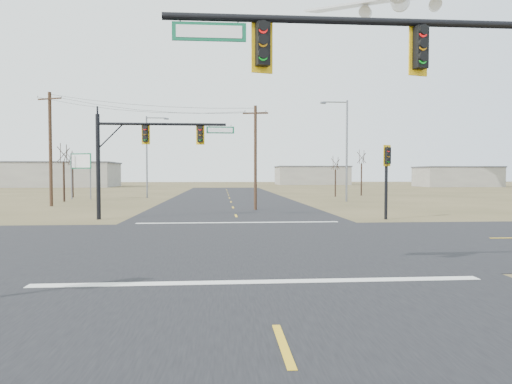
# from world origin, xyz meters

# --- Properties ---
(ground) EXTENTS (320.00, 320.00, 0.00)m
(ground) POSITION_xyz_m (0.00, 0.00, 0.00)
(ground) COLOR brown
(ground) RESTS_ON ground
(road_ew) EXTENTS (160.00, 14.00, 0.02)m
(road_ew) POSITION_xyz_m (0.00, 0.00, 0.01)
(road_ew) COLOR black
(road_ew) RESTS_ON ground
(road_ns) EXTENTS (14.00, 160.00, 0.02)m
(road_ns) POSITION_xyz_m (0.00, 0.00, 0.01)
(road_ns) COLOR black
(road_ns) RESTS_ON ground
(stop_bar_near) EXTENTS (12.00, 0.40, 0.01)m
(stop_bar_near) POSITION_xyz_m (0.00, -7.50, 0.03)
(stop_bar_near) COLOR silver
(stop_bar_near) RESTS_ON road_ns
(stop_bar_far) EXTENTS (12.00, 0.40, 0.01)m
(stop_bar_far) POSITION_xyz_m (0.00, 7.50, 0.03)
(stop_bar_far) COLOR silver
(stop_bar_far) RESTS_ON road_ns
(mast_arm_near) EXTENTS (10.58, 0.53, 7.30)m
(mast_arm_near) POSITION_xyz_m (4.34, -8.18, 5.31)
(mast_arm_near) COLOR black
(mast_arm_near) RESTS_ON ground
(mast_arm_far) EXTENTS (8.83, 0.50, 6.73)m
(mast_arm_far) POSITION_xyz_m (-5.80, 10.40, 4.87)
(mast_arm_far) COLOR black
(mast_arm_far) RESTS_ON ground
(pedestal_signal_ne) EXTENTS (0.66, 0.58, 4.78)m
(pedestal_signal_ne) POSITION_xyz_m (9.53, 8.87, 3.44)
(pedestal_signal_ne) COLOR black
(pedestal_signal_ne) RESTS_ON ground
(utility_pole_near) EXTENTS (2.05, 0.43, 8.41)m
(utility_pole_near) POSITION_xyz_m (1.75, 17.24, 4.41)
(utility_pole_near) COLOR #42291C
(utility_pole_near) RESTS_ON ground
(utility_pole_far) EXTENTS (2.39, 1.04, 10.31)m
(utility_pole_far) POSITION_xyz_m (-16.42, 23.18, 5.33)
(utility_pole_far) COLOR #42291C
(utility_pole_far) RESTS_ON ground
(highway_sign) EXTENTS (2.66, 1.15, 5.33)m
(highway_sign) POSITION_xyz_m (-17.17, 34.59, 3.82)
(highway_sign) COLOR slate
(highway_sign) RESTS_ON ground
(streetlight_a) EXTENTS (3.01, 0.49, 10.74)m
(streetlight_a) POSITION_xyz_m (12.09, 28.23, 6.03)
(streetlight_a) COLOR slate
(streetlight_a) RESTS_ON ground
(streetlight_c) EXTENTS (2.81, 0.44, 10.04)m
(streetlight_c) POSITION_xyz_m (-9.91, 37.56, 5.64)
(streetlight_c) COLOR slate
(streetlight_c) RESTS_ON ground
(bare_tree_a) EXTENTS (3.43, 3.43, 6.56)m
(bare_tree_a) POSITION_xyz_m (-17.68, 30.37, 5.19)
(bare_tree_a) COLOR black
(bare_tree_a) RESTS_ON ground
(bare_tree_b) EXTENTS (2.78, 2.78, 6.21)m
(bare_tree_b) POSITION_xyz_m (-19.56, 39.23, 4.96)
(bare_tree_b) COLOR black
(bare_tree_b) RESTS_ON ground
(bare_tree_c) EXTENTS (2.81, 2.81, 5.62)m
(bare_tree_c) POSITION_xyz_m (13.83, 38.88, 4.41)
(bare_tree_c) COLOR black
(bare_tree_c) RESTS_ON ground
(bare_tree_d) EXTENTS (3.16, 3.16, 6.65)m
(bare_tree_d) POSITION_xyz_m (18.19, 41.75, 5.36)
(bare_tree_d) COLOR black
(bare_tree_d) RESTS_ON ground
(warehouse_left) EXTENTS (28.00, 14.00, 5.50)m
(warehouse_left) POSITION_xyz_m (-40.00, 90.00, 2.75)
(warehouse_left) COLOR #9C998A
(warehouse_left) RESTS_ON ground
(warehouse_mid) EXTENTS (20.00, 12.00, 5.00)m
(warehouse_mid) POSITION_xyz_m (25.00, 110.00, 2.50)
(warehouse_mid) COLOR #9C998A
(warehouse_mid) RESTS_ON ground
(warehouse_right) EXTENTS (18.00, 10.00, 4.50)m
(warehouse_right) POSITION_xyz_m (55.00, 85.00, 2.25)
(warehouse_right) COLOR #9C998A
(warehouse_right) RESTS_ON ground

